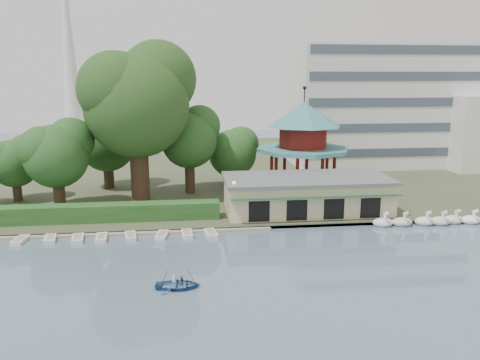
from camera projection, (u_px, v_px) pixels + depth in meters
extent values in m
plane|color=slate|center=(241.00, 312.00, 30.89)|extent=(220.00, 220.00, 0.00)
cube|color=#424930|center=(206.00, 166.00, 81.31)|extent=(220.00, 70.00, 0.40)
cube|color=gray|center=(221.00, 228.00, 47.64)|extent=(220.00, 0.60, 0.30)
cube|color=gray|center=(100.00, 233.00, 46.22)|extent=(34.00, 1.60, 0.24)
cube|color=beige|center=(306.00, 195.00, 52.87)|extent=(18.00, 8.00, 3.60)
cube|color=#595B5E|center=(307.00, 178.00, 52.46)|extent=(18.60, 8.60, 0.30)
cube|color=#194C2D|center=(317.00, 198.00, 48.53)|extent=(18.00, 1.59, 0.45)
cylinder|color=beige|center=(302.00, 185.00, 63.06)|extent=(10.40, 10.40, 1.20)
cylinder|color=teal|center=(303.00, 150.00, 62.02)|extent=(12.40, 12.40, 0.50)
cylinder|color=maroon|center=(303.00, 137.00, 61.66)|extent=(6.40, 6.40, 2.80)
cone|color=teal|center=(304.00, 114.00, 61.02)|extent=(10.00, 10.00, 3.20)
cylinder|color=black|center=(304.00, 95.00, 60.49)|extent=(0.16, 0.16, 1.80)
cube|color=silver|center=(380.00, 106.00, 80.50)|extent=(30.00, 14.00, 20.00)
cone|color=silver|center=(68.00, 32.00, 155.68)|extent=(6.00, 6.00, 60.00)
cube|color=#285421|center=(76.00, 213.00, 48.84)|extent=(30.00, 2.00, 1.80)
cylinder|color=black|center=(234.00, 202.00, 48.98)|extent=(0.12, 0.12, 4.00)
sphere|color=beige|center=(234.00, 183.00, 48.53)|extent=(0.36, 0.36, 0.36)
cylinder|color=#3A281C|center=(139.00, 164.00, 55.97)|extent=(2.21, 2.21, 9.38)
sphere|color=#284B1C|center=(137.00, 105.00, 54.49)|extent=(12.27, 12.27, 12.27)
sphere|color=#284B1C|center=(158.00, 79.00, 55.90)|extent=(9.20, 9.20, 9.20)
sphere|color=#284B1C|center=(115.00, 89.00, 52.66)|extent=(8.59, 8.59, 8.59)
cylinder|color=#3A281C|center=(59.00, 188.00, 53.51)|extent=(1.30, 1.30, 4.92)
sphere|color=#285421|center=(56.00, 156.00, 52.74)|extent=(7.21, 7.21, 7.21)
sphere|color=#285421|center=(71.00, 141.00, 53.61)|extent=(5.41, 5.41, 5.41)
sphere|color=#285421|center=(42.00, 149.00, 51.69)|extent=(5.04, 5.04, 5.04)
cylinder|color=#3A281C|center=(17.00, 186.00, 56.85)|extent=(1.04, 1.04, 3.78)
sphere|color=#285421|center=(14.00, 163.00, 56.26)|extent=(5.76, 5.76, 5.76)
sphere|color=#285421|center=(26.00, 152.00, 56.96)|extent=(4.32, 4.32, 4.32)
sphere|color=#285421|center=(3.00, 158.00, 55.42)|extent=(4.03, 4.03, 4.03)
cylinder|color=#3A281C|center=(190.00, 172.00, 60.93)|extent=(1.29, 1.29, 5.55)
sphere|color=#285421|center=(189.00, 140.00, 60.05)|extent=(7.17, 7.17, 7.17)
sphere|color=#285421|center=(200.00, 126.00, 60.87)|extent=(5.38, 5.38, 5.38)
sphere|color=#285421|center=(179.00, 133.00, 58.98)|extent=(5.02, 5.02, 5.02)
cylinder|color=#3A281C|center=(233.00, 172.00, 65.69)|extent=(1.20, 1.20, 3.60)
sphere|color=#285421|center=(233.00, 153.00, 65.12)|extent=(6.66, 6.66, 6.66)
sphere|color=#285421|center=(241.00, 144.00, 65.99)|extent=(5.00, 5.00, 5.00)
sphere|color=#285421|center=(225.00, 149.00, 64.19)|extent=(4.66, 4.66, 4.66)
cylinder|color=#3A281C|center=(109.00, 170.00, 63.66)|extent=(1.36, 1.36, 4.93)
sphere|color=#285421|center=(107.00, 143.00, 62.88)|extent=(7.58, 7.58, 7.58)
sphere|color=#285421|center=(119.00, 131.00, 63.81)|extent=(5.69, 5.69, 5.69)
sphere|color=#285421|center=(95.00, 137.00, 61.78)|extent=(5.31, 5.31, 5.31)
ellipsoid|color=white|center=(383.00, 223.00, 48.89)|extent=(2.16, 1.44, 0.99)
cylinder|color=white|center=(385.00, 219.00, 48.24)|extent=(0.26, 0.79, 1.29)
sphere|color=white|center=(387.00, 214.00, 47.81)|extent=(0.44, 0.44, 0.44)
ellipsoid|color=silver|center=(402.00, 222.00, 49.03)|extent=(2.16, 1.44, 0.99)
cylinder|color=silver|center=(405.00, 219.00, 48.38)|extent=(0.26, 0.79, 1.29)
sphere|color=silver|center=(407.00, 213.00, 47.94)|extent=(0.44, 0.44, 0.44)
ellipsoid|color=silver|center=(425.00, 221.00, 49.29)|extent=(2.16, 1.44, 0.99)
cylinder|color=silver|center=(428.00, 218.00, 48.64)|extent=(0.26, 0.79, 1.29)
sphere|color=silver|center=(430.00, 213.00, 48.21)|extent=(0.44, 0.44, 0.44)
ellipsoid|color=silver|center=(440.00, 221.00, 49.35)|extent=(2.16, 1.44, 0.99)
cylinder|color=silver|center=(444.00, 218.00, 48.69)|extent=(0.26, 0.79, 1.29)
sphere|color=silver|center=(446.00, 213.00, 48.26)|extent=(0.44, 0.44, 0.44)
ellipsoid|color=silver|center=(453.00, 220.00, 49.84)|extent=(2.16, 1.44, 0.99)
cylinder|color=silver|center=(457.00, 216.00, 49.19)|extent=(0.26, 0.79, 1.29)
sphere|color=silver|center=(459.00, 211.00, 48.76)|extent=(0.44, 0.44, 0.44)
ellipsoid|color=white|center=(471.00, 220.00, 49.79)|extent=(2.16, 1.44, 0.99)
cylinder|color=white|center=(474.00, 216.00, 49.13)|extent=(0.26, 0.79, 1.29)
sphere|color=white|center=(477.00, 211.00, 48.70)|extent=(0.44, 0.44, 0.44)
cube|color=silver|center=(20.00, 240.00, 44.11)|extent=(1.21, 2.38, 0.36)
cube|color=silver|center=(50.00, 239.00, 44.54)|extent=(1.36, 2.43, 0.36)
cube|color=silver|center=(78.00, 238.00, 44.57)|extent=(1.32, 2.42, 0.36)
cube|color=silver|center=(101.00, 238.00, 44.77)|extent=(1.21, 2.38, 0.36)
cube|color=silver|center=(131.00, 236.00, 45.23)|extent=(1.34, 2.42, 0.36)
cube|color=silver|center=(162.00, 235.00, 45.52)|extent=(1.33, 2.42, 0.36)
cube|color=silver|center=(187.00, 234.00, 45.94)|extent=(1.20, 2.38, 0.36)
cube|color=silver|center=(211.00, 233.00, 46.02)|extent=(1.38, 2.44, 0.36)
imported|color=#2A5896|center=(178.00, 282.00, 34.35)|extent=(4.86, 3.63, 0.96)
imported|color=white|center=(174.00, 280.00, 34.49)|extent=(0.35, 0.24, 0.91)
imported|color=#33384D|center=(182.00, 282.00, 34.18)|extent=(0.45, 0.36, 0.88)
cylinder|color=#3A281C|center=(161.00, 284.00, 34.24)|extent=(0.94, 0.29, 2.01)
cylinder|color=#3A281C|center=(194.00, 283.00, 34.51)|extent=(0.94, 0.29, 2.01)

